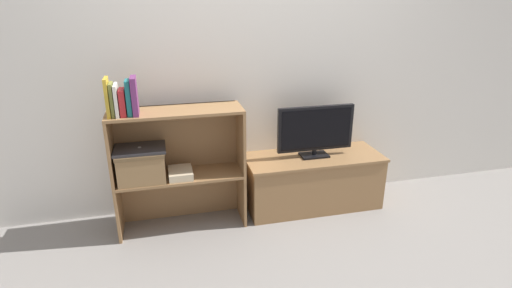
{
  "coord_description": "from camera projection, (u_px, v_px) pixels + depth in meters",
  "views": [
    {
      "loc": [
        -0.66,
        -2.54,
        1.67
      ],
      "look_at": [
        0.0,
        0.15,
        0.61
      ],
      "focal_mm": 28.0,
      "sensor_mm": 36.0,
      "label": 1
    }
  ],
  "objects": [
    {
      "name": "bookshelf_upper_tier",
      "position": [
        177.0,
        132.0,
        2.86
      ],
      "size": [
        0.93,
        0.31,
        0.49
      ],
      "color": "olive",
      "rests_on": "bookshelf_lower_tier"
    },
    {
      "name": "ground_plane",
      "position": [
        261.0,
        225.0,
        3.05
      ],
      "size": [
        16.0,
        16.0,
        0.0
      ],
      "primitive_type": "plane",
      "color": "gray"
    },
    {
      "name": "tv_stand",
      "position": [
        313.0,
        181.0,
        3.27
      ],
      "size": [
        1.1,
        0.44,
        0.44
      ],
      "color": "olive",
      "rests_on": "ground_plane"
    },
    {
      "name": "book_mustard",
      "position": [
        108.0,
        97.0,
        2.55
      ],
      "size": [
        0.02,
        0.14,
        0.25
      ],
      "color": "gold",
      "rests_on": "bookshelf_upper_tier"
    },
    {
      "name": "tv",
      "position": [
        316.0,
        130.0,
        3.11
      ],
      "size": [
        0.61,
        0.14,
        0.41
      ],
      "color": "black",
      "rests_on": "tv_stand"
    },
    {
      "name": "book_olive",
      "position": [
        112.0,
        100.0,
        2.57
      ],
      "size": [
        0.02,
        0.12,
        0.22
      ],
      "color": "olive",
      "rests_on": "bookshelf_upper_tier"
    },
    {
      "name": "book_teal",
      "position": [
        129.0,
        98.0,
        2.59
      ],
      "size": [
        0.03,
        0.12,
        0.23
      ],
      "color": "#1E7075",
      "rests_on": "bookshelf_upper_tier"
    },
    {
      "name": "wall_back",
      "position": [
        247.0,
        58.0,
        3.04
      ],
      "size": [
        10.0,
        0.05,
        2.4
      ],
      "color": "silver",
      "rests_on": "ground_plane"
    },
    {
      "name": "book_plum",
      "position": [
        135.0,
        96.0,
        2.59
      ],
      "size": [
        0.04,
        0.15,
        0.25
      ],
      "color": "#6B2D66",
      "rests_on": "bookshelf_upper_tier"
    },
    {
      "name": "magazine_stack",
      "position": [
        181.0,
        173.0,
        2.87
      ],
      "size": [
        0.17,
        0.21,
        0.05
      ],
      "color": "beige",
      "rests_on": "bookshelf_lower_tier"
    },
    {
      "name": "book_ivory",
      "position": [
        117.0,
        100.0,
        2.57
      ],
      "size": [
        0.02,
        0.16,
        0.21
      ],
      "color": "silver",
      "rests_on": "bookshelf_upper_tier"
    },
    {
      "name": "book_crimson",
      "position": [
        123.0,
        102.0,
        2.59
      ],
      "size": [
        0.04,
        0.13,
        0.17
      ],
      "color": "#B22328",
      "rests_on": "bookshelf_upper_tier"
    },
    {
      "name": "laptop",
      "position": [
        140.0,
        149.0,
        2.76
      ],
      "size": [
        0.35,
        0.24,
        0.02
      ],
      "color": "#2D2D33",
      "rests_on": "storage_basket_left"
    },
    {
      "name": "storage_basket_left",
      "position": [
        141.0,
        163.0,
        2.8
      ],
      "size": [
        0.33,
        0.28,
        0.22
      ],
      "color": "#937047",
      "rests_on": "bookshelf_lower_tier"
    },
    {
      "name": "bookshelf_lower_tier",
      "position": [
        181.0,
        189.0,
        3.02
      ],
      "size": [
        0.93,
        0.31,
        0.42
      ],
      "color": "olive",
      "rests_on": "ground_plane"
    }
  ]
}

